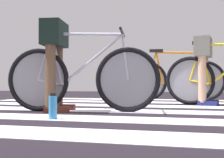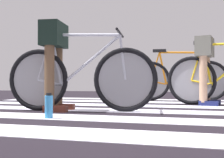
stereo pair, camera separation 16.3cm
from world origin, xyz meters
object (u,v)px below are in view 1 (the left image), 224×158
bicycle_3_of_3 (176,79)px  water_bottle (53,107)px  cyclist_2_of_3 (204,61)px  cyclist_1_of_3 (55,53)px  bicycle_1_of_3 (82,77)px

bicycle_3_of_3 → water_bottle: size_ratio=7.49×
cyclist_2_of_3 → water_bottle: (-1.42, -2.03, -0.53)m
cyclist_1_of_3 → water_bottle: (0.29, -0.66, -0.55)m
bicycle_1_of_3 → cyclist_2_of_3: 1.95m
water_bottle → cyclist_1_of_3: bearing=113.4°
cyclist_1_of_3 → bicycle_3_of_3: (1.29, 2.30, -0.27)m
bicycle_1_of_3 → water_bottle: bearing=-98.9°
bicycle_1_of_3 → cyclist_2_of_3: size_ratio=1.76×
cyclist_2_of_3 → bicycle_3_of_3: 1.05m
cyclist_1_of_3 → bicycle_3_of_3: bearing=53.6°
bicycle_3_of_3 → water_bottle: (-1.01, -2.96, -0.28)m
cyclist_2_of_3 → bicycle_3_of_3: bearing=124.5°
cyclist_2_of_3 → water_bottle: cyclist_2_of_3 is taller
bicycle_1_of_3 → bicycle_3_of_3: (0.99, 2.26, 0.00)m
cyclist_1_of_3 → water_bottle: cyclist_1_of_3 is taller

